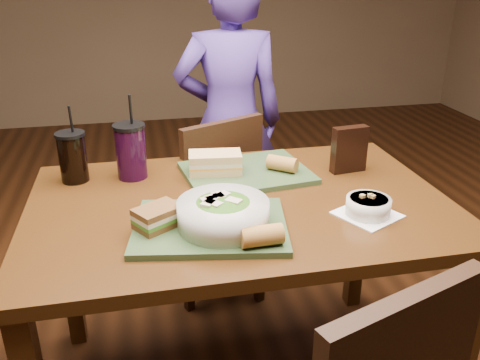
% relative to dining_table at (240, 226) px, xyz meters
% --- Properties ---
extents(dining_table, '(1.30, 0.85, 0.75)m').
position_rel_dining_table_xyz_m(dining_table, '(0.00, 0.00, 0.00)').
color(dining_table, '#3F240C').
rests_on(dining_table, ground).
extents(chair_far, '(0.50, 0.52, 0.87)m').
position_rel_dining_table_xyz_m(chair_far, '(0.03, 0.56, -0.18)').
color(chair_far, black).
rests_on(chair_far, ground).
extents(diner, '(0.55, 0.38, 1.45)m').
position_rel_dining_table_xyz_m(diner, '(0.15, 0.92, 0.06)').
color(diner, '#493187').
rests_on(diner, ground).
extents(tray_near, '(0.47, 0.39, 0.02)m').
position_rel_dining_table_xyz_m(tray_near, '(-0.12, -0.16, 0.10)').
color(tray_near, '#304726').
rests_on(tray_near, dining_table).
extents(tray_far, '(0.46, 0.37, 0.02)m').
position_rel_dining_table_xyz_m(tray_far, '(0.06, 0.20, 0.10)').
color(tray_far, '#304726').
rests_on(tray_far, dining_table).
extents(salad_bowl, '(0.25, 0.25, 0.08)m').
position_rel_dining_table_xyz_m(salad_bowl, '(-0.09, -0.18, 0.15)').
color(salad_bowl, silver).
rests_on(salad_bowl, tray_near).
extents(soup_bowl, '(0.21, 0.21, 0.06)m').
position_rel_dining_table_xyz_m(soup_bowl, '(0.35, -0.17, 0.12)').
color(soup_bowl, white).
rests_on(soup_bowl, dining_table).
extents(sandwich_near, '(0.15, 0.14, 0.06)m').
position_rel_dining_table_xyz_m(sandwich_near, '(-0.26, -0.15, 0.14)').
color(sandwich_near, '#593819').
rests_on(sandwich_near, tray_near).
extents(sandwich_far, '(0.19, 0.12, 0.07)m').
position_rel_dining_table_xyz_m(sandwich_far, '(-0.04, 0.20, 0.14)').
color(sandwich_far, tan).
rests_on(sandwich_far, tray_far).
extents(baguette_near, '(0.11, 0.06, 0.05)m').
position_rel_dining_table_xyz_m(baguette_near, '(-0.01, -0.30, 0.14)').
color(baguette_near, '#AD7533').
rests_on(baguette_near, tray_near).
extents(baguette_far, '(0.11, 0.10, 0.05)m').
position_rel_dining_table_xyz_m(baguette_far, '(0.19, 0.17, 0.13)').
color(baguette_far, '#AD7533').
rests_on(baguette_far, tray_far).
extents(cup_cola, '(0.10, 0.10, 0.26)m').
position_rel_dining_table_xyz_m(cup_cola, '(-0.51, 0.27, 0.18)').
color(cup_cola, black).
rests_on(cup_cola, dining_table).
extents(cup_berry, '(0.11, 0.11, 0.29)m').
position_rel_dining_table_xyz_m(cup_berry, '(-0.32, 0.26, 0.19)').
color(cup_berry, black).
rests_on(cup_berry, dining_table).
extents(chip_bag, '(0.13, 0.05, 0.16)m').
position_rel_dining_table_xyz_m(chip_bag, '(0.42, 0.16, 0.17)').
color(chip_bag, black).
rests_on(chip_bag, dining_table).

